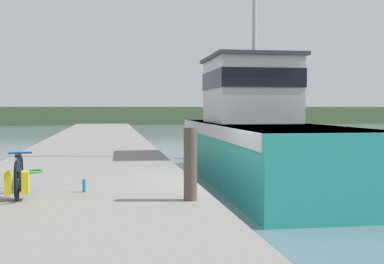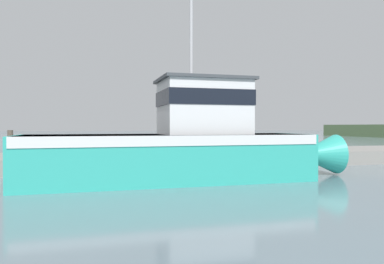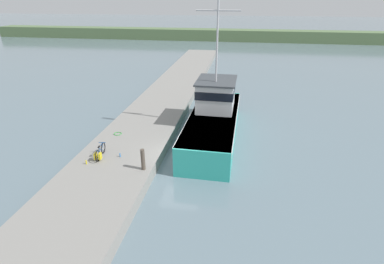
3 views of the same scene
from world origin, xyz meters
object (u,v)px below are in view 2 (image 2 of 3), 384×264
Objects in this scene: bicycle_touring at (38,147)px; water_bottle_on_curb at (22,151)px; water_bottle_by_bike at (43,153)px; mooring_post at (10,145)px; fishing_boat_main at (186,143)px.

water_bottle_on_curb is at bearing -127.15° from bicycle_touring.
water_bottle_by_bike reaches higher than water_bottle_on_curb.
mooring_post is at bearing -31.62° from water_bottle_by_bike.
fishing_boat_main is 7.85m from mooring_post.
bicycle_touring is at bearing -163.57° from water_bottle_by_bike.
fishing_boat_main reaches higher than water_bottle_on_curb.
fishing_boat_main is at bearing 48.09° from water_bottle_by_bike.
mooring_post is 5.22× the size of water_bottle_on_curb.
water_bottle_on_curb is at bearing 179.84° from mooring_post.
mooring_post is 2.29m from water_bottle_by_bike.
mooring_post is 5.16× the size of water_bottle_by_bike.
bicycle_touring is at bearing 59.05° from water_bottle_on_curb.
bicycle_touring is 1.23m from water_bottle_by_bike.
fishing_boat_main is 55.36× the size of water_bottle_on_curb.
water_bottle_by_bike is (1.65, 1.16, 0.00)m from water_bottle_on_curb.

